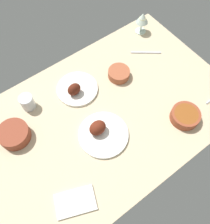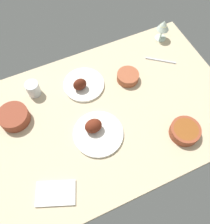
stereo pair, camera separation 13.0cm
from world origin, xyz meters
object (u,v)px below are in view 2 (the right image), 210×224
bowl_potatoes (128,76)px  water_tumbler (33,89)px  wine_glass (163,26)px  fork_loose (161,60)px  plate_center_main (97,131)px  bowl_soup (185,131)px  folded_napkin (56,193)px  bowl_pasta (14,117)px  plate_near_viewer (83,85)px

bowl_potatoes → water_tumbler: size_ratio=1.45×
wine_glass → fork_loose: bearing=-120.0°
plate_center_main → water_tumbler: size_ratio=2.98×
bowl_soup → folded_napkin: bearing=-179.0°
bowl_soup → bowl_pasta: bearing=150.4°
folded_napkin → fork_loose: bearing=29.7°
plate_near_viewer → wine_glass: size_ratio=1.65×
plate_center_main → fork_loose: (53.95, 27.64, -1.79)cm
wine_glass → water_tumbler: size_ratio=1.63×
bowl_soup → wine_glass: 66.64cm
bowl_pasta → bowl_potatoes: size_ratio=1.26×
plate_center_main → wine_glass: 77.27cm
plate_near_viewer → water_tumbler: 27.17cm
bowl_soup → water_tumbler: size_ratio=1.76×
bowl_pasta → plate_near_viewer: bearing=6.9°
bowl_soup → folded_napkin: 69.33cm
water_tumbler → plate_center_main: bearing=-59.2°
plate_near_viewer → fork_loose: 49.69cm
bowl_potatoes → folded_napkin: bearing=-143.4°
bowl_pasta → bowl_soup: bearing=-29.6°
plate_center_main → bowl_soup: bearing=-24.6°
bowl_pasta → folded_napkin: bearing=-81.1°
fork_loose → bowl_soup: bearing=-69.1°
bowl_soup → fork_loose: size_ratio=0.82×
bowl_potatoes → bowl_soup: (10.71, -42.19, 0.29)cm
bowl_pasta → bowl_soup: (76.24, -43.23, -0.56)cm
wine_glass → folded_napkin: bearing=-145.5°
folded_napkin → fork_loose: size_ratio=0.97×
bowl_soup → bowl_potatoes: bearing=104.2°
folded_napkin → bowl_pasta: bearing=98.9°
plate_center_main → wine_glass: wine_glass is taller
bowl_potatoes → folded_napkin: 72.95cm
plate_center_main → wine_glass: bearing=34.7°
bowl_pasta → bowl_soup: bowl_pasta is taller
bowl_pasta → wine_glass: wine_glass is taller
bowl_potatoes → fork_loose: size_ratio=0.67×
bowl_pasta → bowl_potatoes: 65.54cm
wine_glass → folded_napkin: 112.27cm
plate_center_main → plate_near_viewer: size_ratio=1.11×
plate_near_viewer → bowl_pasta: (-40.20, -4.86, 1.47)cm
bowl_soup → water_tumbler: bearing=138.4°
bowl_soup → fork_loose: bowl_soup is taller
plate_center_main → bowl_pasta: (-35.87, 24.76, 1.24)cm
plate_near_viewer → bowl_soup: 60.11cm
plate_center_main → wine_glass: (63.24, 43.72, 7.74)cm
bowl_pasta → fork_loose: (89.82, 2.88, -3.02)cm
plate_center_main → fork_loose: bearing=27.1°
bowl_potatoes → bowl_soup: bearing=-75.8°
plate_near_viewer → bowl_potatoes: size_ratio=1.85×
bowl_pasta → fork_loose: size_ratio=0.85×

